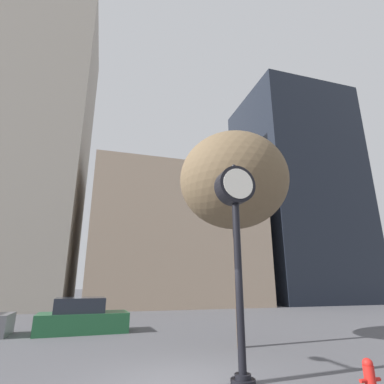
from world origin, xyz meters
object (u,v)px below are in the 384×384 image
object	(u,v)px
street_clock	(236,217)
fire_hydrant_far	(370,377)
car_green	(82,318)
bare_tree	(234,181)

from	to	relation	value
street_clock	fire_hydrant_far	distance (m)	4.29
car_green	fire_hydrant_far	bearing A→B (deg)	-62.20
car_green	bare_tree	world-z (taller)	bare_tree
street_clock	fire_hydrant_far	world-z (taller)	street_clock
car_green	fire_hydrant_far	size ratio (longest dim) A/B	5.61
street_clock	car_green	world-z (taller)	street_clock
street_clock	car_green	size ratio (longest dim) A/B	1.31
bare_tree	car_green	bearing A→B (deg)	138.28
car_green	fire_hydrant_far	xyz separation A→B (m)	(5.99, -10.07, -0.26)
street_clock	bare_tree	xyz separation A→B (m)	(1.66, 3.65, 2.36)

